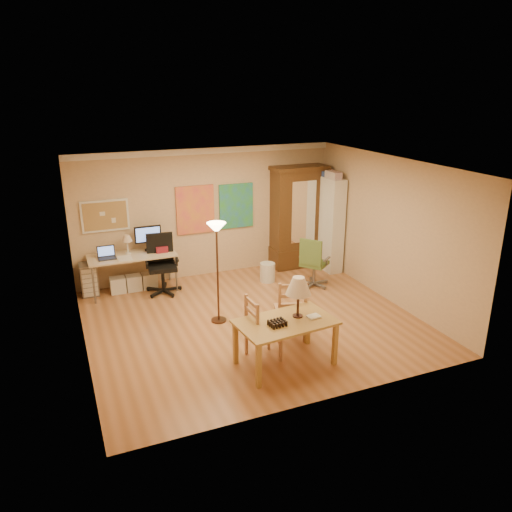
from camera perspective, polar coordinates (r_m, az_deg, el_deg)
name	(u,v)px	position (r m, az deg, el deg)	size (l,w,h in m)	color
floor	(252,321)	(8.77, -0.49, -7.40)	(5.50, 5.50, 0.00)	#9F6238
crown_molding	(205,151)	(10.25, -5.83, 11.87)	(5.50, 0.08, 0.12)	white
corkboard	(105,216)	(10.08, -16.86, 4.42)	(0.90, 0.04, 0.62)	tan
art_panel_left	(195,210)	(10.41, -6.94, 5.27)	(0.80, 0.04, 1.00)	gold
art_panel_right	(236,206)	(10.67, -2.28, 5.74)	(0.75, 0.04, 0.95)	teal
dining_table	(290,311)	(7.20, 3.95, -6.29)	(1.47, 0.97, 1.31)	olive
ladder_chair_back	(291,311)	(8.03, 3.96, -6.26)	(0.58, 0.57, 1.03)	#9E6B48
ladder_chair_left	(261,330)	(7.44, 0.61, -8.49)	(0.46, 0.48, 1.00)	#9E6B48
torchiere_lamp	(217,243)	(8.26, -4.50, 1.46)	(0.32, 0.32, 1.77)	#3F2619
computer_desk	(134,268)	(10.13, -13.74, -1.39)	(1.67, 0.73, 1.26)	beige
office_chair_black	(163,277)	(9.98, -10.62, -2.40)	(0.71, 0.71, 1.16)	black
office_chair_green	(313,273)	(10.17, 6.56, -1.99)	(0.66, 0.66, 1.04)	slate
drawer_cart	(89,279)	(10.21, -18.54, -2.55)	(0.32, 0.38, 0.64)	slate
armoire	(298,223)	(11.12, 4.79, 3.73)	(1.22, 0.58, 2.25)	#3A2210
bookshelf	(329,224)	(10.99, 8.32, 3.61)	(0.31, 0.82, 2.04)	white
wastebin	(268,272)	(10.39, 1.33, -1.87)	(0.32, 0.32, 0.40)	silver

